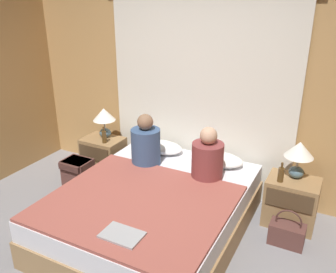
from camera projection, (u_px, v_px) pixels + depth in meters
wall_back at (201, 88)px, 4.14m from camera, size 4.75×0.06×2.50m
curtain_panel at (199, 99)px, 4.13m from camera, size 2.46×0.02×2.28m
bed at (154, 211)px, 3.57m from camera, size 1.69×2.08×0.49m
nightstand_left at (104, 157)px, 4.71m from camera, size 0.51×0.39×0.52m
nightstand_right at (291, 202)px, 3.69m from camera, size 0.51×0.39×0.52m
lamp_left at (104, 117)px, 4.57m from camera, size 0.29×0.29×0.39m
lamp_right at (299, 153)px, 3.55m from camera, size 0.29×0.29×0.39m
pillow_left at (160, 147)px, 4.29m from camera, size 0.56×0.34×0.12m
pillow_right at (218, 159)px, 3.98m from camera, size 0.56×0.34×0.12m
blanket_on_bed at (138, 203)px, 3.23m from camera, size 1.63×1.44×0.03m
person_left_in_bed at (146, 144)px, 3.92m from camera, size 0.32×0.32×0.59m
person_right_in_bed at (208, 158)px, 3.61m from camera, size 0.33×0.33×0.56m
beer_bottle_on_left_stand at (104, 136)px, 4.46m from camera, size 0.06×0.06×0.22m
beer_bottle_on_right_stand at (281, 174)px, 3.54m from camera, size 0.06×0.06×0.21m
laptop_on_bed at (122, 235)px, 2.76m from camera, size 0.33×0.22×0.02m
backpack_on_floor at (78, 173)px, 4.36m from camera, size 0.33×0.29×0.40m
handbag_on_floor at (287, 233)px, 3.43m from camera, size 0.33×0.19×0.38m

